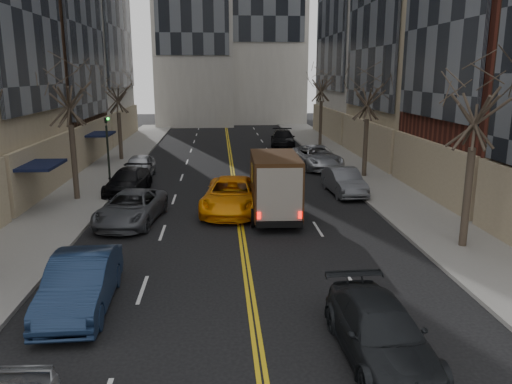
# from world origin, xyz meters

# --- Properties ---
(sidewalk_left) EXTENTS (4.00, 66.00, 0.15)m
(sidewalk_left) POSITION_xyz_m (-9.00, 27.00, 0.07)
(sidewalk_left) COLOR slate
(sidewalk_left) RESTS_ON ground
(sidewalk_right) EXTENTS (4.00, 66.00, 0.15)m
(sidewalk_right) POSITION_xyz_m (9.00, 27.00, 0.07)
(sidewalk_right) COLOR slate
(sidewalk_right) RESTS_ON ground
(tree_lf_mid) EXTENTS (3.20, 3.20, 8.91)m
(tree_lf_mid) POSITION_xyz_m (-8.80, 20.00, 6.60)
(tree_lf_mid) COLOR #382D23
(tree_lf_mid) RESTS_ON sidewalk_left
(tree_lf_far) EXTENTS (3.20, 3.20, 8.12)m
(tree_lf_far) POSITION_xyz_m (-8.80, 33.00, 6.02)
(tree_lf_far) COLOR #382D23
(tree_lf_far) RESTS_ON sidewalk_left
(tree_rt_near) EXTENTS (3.20, 3.20, 8.71)m
(tree_rt_near) POSITION_xyz_m (8.80, 11.00, 6.45)
(tree_rt_near) COLOR #382D23
(tree_rt_near) RESTS_ON sidewalk_right
(tree_rt_mid) EXTENTS (3.20, 3.20, 8.32)m
(tree_rt_mid) POSITION_xyz_m (8.80, 25.00, 6.17)
(tree_rt_mid) COLOR #382D23
(tree_rt_mid) RESTS_ON sidewalk_right
(tree_rt_far) EXTENTS (3.20, 3.20, 9.11)m
(tree_rt_far) POSITION_xyz_m (8.80, 40.00, 6.74)
(tree_rt_far) COLOR #382D23
(tree_rt_far) RESTS_ON sidewalk_right
(traffic_signal) EXTENTS (0.29, 0.26, 4.70)m
(traffic_signal) POSITION_xyz_m (-7.39, 22.00, 2.82)
(traffic_signal) COLOR black
(traffic_signal) RESTS_ON sidewalk_left
(ups_truck) EXTENTS (2.47, 5.80, 3.15)m
(ups_truck) POSITION_xyz_m (1.71, 16.04, 1.59)
(ups_truck) COLOR black
(ups_truck) RESTS_ON ground
(observer_sedan) EXTENTS (2.12, 4.89, 1.40)m
(observer_sedan) POSITION_xyz_m (2.97, 3.53, 0.70)
(observer_sedan) COLOR black
(observer_sedan) RESTS_ON ground
(taxi) EXTENTS (3.47, 6.31, 1.67)m
(taxi) POSITION_xyz_m (-0.32, 17.29, 0.84)
(taxi) COLOR #FF970A
(taxi) RESTS_ON ground
(pedestrian) EXTENTS (0.63, 0.75, 1.74)m
(pedestrian) POSITION_xyz_m (2.17, 15.45, 0.87)
(pedestrian) COLOR black
(pedestrian) RESTS_ON ground
(parked_lf_b) EXTENTS (1.89, 5.00, 1.63)m
(parked_lf_b) POSITION_xyz_m (-5.10, 6.78, 0.81)
(parked_lf_b) COLOR #13223C
(parked_lf_b) RESTS_ON ground
(parked_lf_c) EXTENTS (3.15, 5.59, 1.47)m
(parked_lf_c) POSITION_xyz_m (-5.10, 15.62, 0.74)
(parked_lf_c) COLOR #4A4C51
(parked_lf_c) RESTS_ON ground
(parked_lf_d) EXTENTS (2.55, 5.08, 1.41)m
(parked_lf_d) POSITION_xyz_m (-6.30, 21.75, 0.71)
(parked_lf_d) COLOR black
(parked_lf_d) RESTS_ON ground
(parked_lf_e) EXTENTS (1.90, 4.59, 1.56)m
(parked_lf_e) POSITION_xyz_m (-6.30, 26.00, 0.78)
(parked_lf_e) COLOR #B8BBC1
(parked_lf_e) RESTS_ON ground
(parked_rt_a) EXTENTS (1.84, 4.67, 1.51)m
(parked_rt_a) POSITION_xyz_m (6.30, 20.51, 0.76)
(parked_rt_a) COLOR #515359
(parked_rt_a) RESTS_ON ground
(parked_rt_b) EXTENTS (3.41, 6.21, 1.65)m
(parked_rt_b) POSITION_xyz_m (6.30, 28.78, 0.82)
(parked_rt_b) COLOR #B8BBC1
(parked_rt_b) RESTS_ON ground
(parked_rt_c) EXTENTS (2.79, 5.72, 1.60)m
(parked_rt_c) POSITION_xyz_m (5.10, 39.48, 0.80)
(parked_rt_c) COLOR black
(parked_rt_c) RESTS_ON ground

